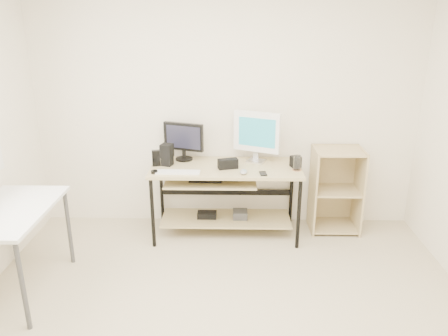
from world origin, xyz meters
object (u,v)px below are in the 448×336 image
Objects in this scene: shelf_unit at (335,189)px; white_imac at (257,133)px; black_monitor at (184,139)px; side_table at (11,218)px; desk at (223,186)px; audio_controller at (156,158)px.

shelf_unit is 1.72× the size of white_imac.
black_monitor is (-1.59, 0.04, 0.52)m from shelf_unit.
side_table is 1.79m from black_monitor.
shelf_unit reaches higher than side_table.
desk is 2.87× the size of white_imac.
side_table is 1.91× the size of white_imac.
shelf_unit is at bearing -6.68° from audio_controller.
white_imac reaches higher than black_monitor.
desk is at bearing -6.95° from black_monitor.
side_table is at bearing -115.69° from black_monitor.
audio_controller is at bearing -148.05° from white_imac.
shelf_unit is at bearing 23.33° from side_table.
audio_controller reaches higher than desk.
black_monitor is 2.60× the size of audio_controller.
black_monitor is (1.24, 1.26, 0.31)m from side_table.
black_monitor reaches higher than side_table.
black_monitor reaches higher than desk.
side_table is at bearing -147.35° from desk.
black_monitor is (-0.42, 0.20, 0.44)m from desk.
white_imac is (1.99, 1.21, 0.38)m from side_table.
shelf_unit is 5.57× the size of audio_controller.
audio_controller is at bearing -175.14° from shelf_unit.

